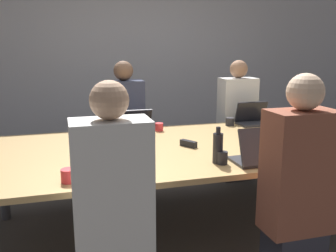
# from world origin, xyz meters

# --- Properties ---
(ground_plane) EXTENTS (24.00, 24.00, 0.00)m
(ground_plane) POSITION_xyz_m (0.00, 0.00, 0.00)
(ground_plane) COLOR #4C4742
(curtain_wall) EXTENTS (12.00, 0.06, 2.80)m
(curtain_wall) POSITION_xyz_m (0.00, 2.39, 1.40)
(curtain_wall) COLOR #ADADB2
(curtain_wall) RESTS_ON ground_plane
(conference_table) EXTENTS (3.43, 1.54, 0.73)m
(conference_table) POSITION_xyz_m (0.00, 0.00, 0.68)
(conference_table) COLOR tan
(conference_table) RESTS_ON ground_plane
(laptop_far_midleft) EXTENTS (0.36, 0.22, 0.22)m
(laptop_far_midleft) POSITION_xyz_m (-0.36, 0.58, 0.79)
(laptop_far_midleft) COLOR #B7B7BC
(laptop_far_midleft) RESTS_ON conference_table
(person_far_midleft) EXTENTS (0.40, 0.24, 1.38)m
(person_far_midleft) POSITION_xyz_m (-0.37, 1.02, 0.67)
(person_far_midleft) COLOR #2D2D38
(person_far_midleft) RESTS_ON ground_plane
(cup_far_midleft) EXTENTS (0.08, 0.08, 0.08)m
(cup_far_midleft) POSITION_xyz_m (-0.11, 0.58, 0.77)
(cup_far_midleft) COLOR red
(cup_far_midleft) RESTS_ON conference_table
(laptop_near_left) EXTENTS (0.36, 0.24, 0.25)m
(laptop_near_left) POSITION_xyz_m (-0.70, -0.61, 0.80)
(laptop_near_left) COLOR gray
(laptop_near_left) RESTS_ON conference_table
(person_near_left) EXTENTS (0.40, 0.24, 1.37)m
(person_near_left) POSITION_xyz_m (-0.77, -1.01, 0.66)
(person_near_left) COLOR #2D2D38
(person_near_left) RESTS_ON ground_plane
(cup_near_left) EXTENTS (0.09, 0.09, 0.08)m
(cup_near_left) POSITION_xyz_m (-0.98, -0.61, 0.77)
(cup_near_left) COLOR red
(cup_near_left) RESTS_ON conference_table
(laptop_far_right) EXTENTS (0.34, 0.23, 0.23)m
(laptop_far_right) POSITION_xyz_m (0.92, 0.61, 0.80)
(laptop_far_right) COLOR #333338
(laptop_far_right) RESTS_ON conference_table
(person_far_right) EXTENTS (0.40, 0.24, 1.38)m
(person_far_right) POSITION_xyz_m (0.91, 0.98, 0.66)
(person_far_right) COLOR #2D2D38
(person_far_right) RESTS_ON ground_plane
(cup_far_right) EXTENTS (0.09, 0.09, 0.08)m
(cup_far_right) POSITION_xyz_m (0.65, 0.61, 0.77)
(cup_far_right) COLOR #232328
(cup_far_right) RESTS_ON conference_table
(bottle_near_right) EXTENTS (0.06, 0.06, 0.21)m
(bottle_near_right) POSITION_xyz_m (0.71, -0.49, 0.82)
(bottle_near_right) COLOR black
(bottle_near_right) RESTS_ON conference_table
(laptop_near_midright) EXTENTS (0.33, 0.27, 0.26)m
(laptop_near_midright) POSITION_xyz_m (0.30, -0.60, 0.80)
(laptop_near_midright) COLOR #333338
(laptop_near_midright) RESTS_ON conference_table
(person_near_midright) EXTENTS (0.40, 0.24, 1.39)m
(person_near_midright) POSITION_xyz_m (0.31, -1.04, 0.67)
(person_near_midright) COLOR #2D2D38
(person_near_midright) RESTS_ON ground_plane
(cup_near_midright) EXTENTS (0.07, 0.07, 0.09)m
(cup_near_midright) POSITION_xyz_m (0.05, -0.54, 0.77)
(cup_near_midright) COLOR #232328
(cup_near_midright) RESTS_ON conference_table
(bottle_near_midright) EXTENTS (0.07, 0.07, 0.26)m
(bottle_near_midright) POSITION_xyz_m (0.03, -0.50, 0.84)
(bottle_near_midright) COLOR black
(bottle_near_midright) RESTS_ON conference_table
(stapler) EXTENTS (0.12, 0.15, 0.05)m
(stapler) POSITION_xyz_m (-0.02, -0.04, 0.75)
(stapler) COLOR black
(stapler) RESTS_ON conference_table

